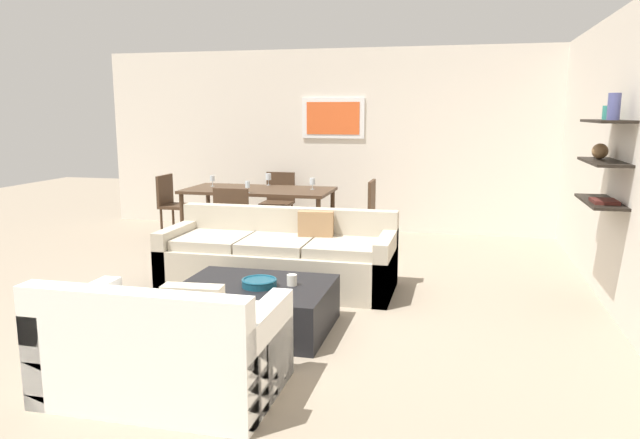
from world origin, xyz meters
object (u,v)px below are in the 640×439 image
(loveseat_white, at_px, (164,350))
(dining_table, at_px, (259,194))
(dining_chair_left_far, at_px, (172,201))
(wine_glass_left_far, at_px, (212,179))
(wine_glass_foot, at_px, (248,185))
(wine_glass_right_far, at_px, (312,182))
(decorative_bowl, at_px, (259,282))
(dining_chair_right_far, at_px, (363,208))
(dining_chair_foot, at_px, (235,218))
(candle_jar, at_px, (292,280))
(sofa_beige, at_px, (280,259))
(wine_glass_head, at_px, (268,177))
(dining_chair_head, at_px, (279,198))
(coffee_table, at_px, (255,307))

(loveseat_white, distance_m, dining_table, 4.47)
(dining_table, distance_m, dining_chair_left_far, 1.43)
(wine_glass_left_far, xyz_separation_m, wine_glass_foot, (0.72, -0.54, -0.00))
(wine_glass_right_far, bearing_deg, dining_table, -170.62)
(dining_chair_left_far, xyz_separation_m, wine_glass_foot, (1.40, -0.64, 0.35))
(decorative_bowl, relative_size, dining_chair_left_far, 0.33)
(wine_glass_left_far, bearing_deg, dining_chair_right_far, 2.63)
(dining_chair_foot, distance_m, dining_chair_left_far, 1.79)
(candle_jar, bearing_deg, dining_chair_left_far, 129.94)
(sofa_beige, bearing_deg, dining_chair_foot, 130.52)
(decorative_bowl, distance_m, wine_glass_right_far, 3.35)
(loveseat_white, relative_size, wine_glass_right_far, 9.26)
(wine_glass_foot, bearing_deg, wine_glass_head, 90.00)
(dining_chair_left_far, xyz_separation_m, wine_glass_right_far, (2.13, -0.10, 0.35))
(dining_chair_foot, bearing_deg, wine_glass_right_far, 54.36)
(decorative_bowl, xyz_separation_m, wine_glass_left_far, (-1.84, 3.30, 0.44))
(sofa_beige, relative_size, wine_glass_right_far, 15.16)
(dining_chair_foot, xyz_separation_m, dining_chair_left_far, (-1.40, 1.11, 0.00))
(dining_chair_head, distance_m, wine_glass_head, 0.59)
(coffee_table, relative_size, wine_glass_foot, 8.00)
(dining_chair_head, bearing_deg, decorative_bowl, -74.69)
(sofa_beige, distance_m, decorative_bowl, 1.27)
(candle_jar, xyz_separation_m, wine_glass_head, (-1.36, 3.51, 0.44))
(wine_glass_left_far, bearing_deg, candle_jar, -56.94)
(sofa_beige, bearing_deg, dining_table, 114.81)
(wine_glass_foot, bearing_deg, dining_chair_head, 90.00)
(coffee_table, relative_size, dining_chair_head, 1.40)
(dining_chair_foot, height_order, wine_glass_head, wine_glass_head)
(decorative_bowl, xyz_separation_m, dining_chair_right_far, (0.29, 3.40, 0.09))
(coffee_table, height_order, dining_table, dining_table)
(dining_chair_foot, bearing_deg, dining_chair_head, 90.00)
(dining_table, distance_m, wine_glass_foot, 0.46)
(candle_jar, bearing_deg, wine_glass_foot, 117.10)
(dining_chair_head, bearing_deg, wine_glass_head, -90.00)
(dining_chair_right_far, xyz_separation_m, wine_glass_left_far, (-2.13, -0.10, 0.35))
(candle_jar, relative_size, wine_glass_head, 0.53)
(sofa_beige, bearing_deg, wine_glass_right_far, 94.78)
(sofa_beige, height_order, dining_chair_foot, dining_chair_foot)
(loveseat_white, relative_size, wine_glass_head, 8.46)
(coffee_table, bearing_deg, candle_jar, 10.60)
(loveseat_white, xyz_separation_m, dining_chair_foot, (-0.89, 3.47, 0.21))
(dining_chair_left_far, height_order, wine_glass_right_far, wine_glass_right_far)
(dining_chair_head, distance_m, dining_chair_foot, 1.78)
(dining_chair_right_far, height_order, dining_chair_head, same)
(dining_table, distance_m, dining_chair_head, 0.91)
(coffee_table, relative_size, dining_table, 0.62)
(sofa_beige, bearing_deg, dining_chair_head, 107.58)
(dining_chair_head, height_order, dining_chair_foot, same)
(coffee_table, xyz_separation_m, dining_chair_foot, (-1.06, 2.25, 0.31))
(sofa_beige, height_order, dining_table, sofa_beige)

